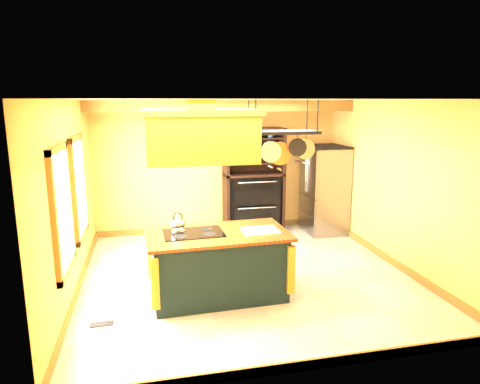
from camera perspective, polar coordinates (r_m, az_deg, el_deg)
name	(u,v)px	position (r m, az deg, el deg)	size (l,w,h in m)	color
floor	(246,275)	(6.84, 0.85, -11.04)	(5.00, 5.00, 0.00)	beige
ceiling	(247,100)	(6.29, 0.93, 12.21)	(5.00, 5.00, 0.00)	white
wall_back	(219,167)	(8.84, -2.88, 3.38)	(5.00, 0.02, 2.70)	#E3A753
wall_front	(308,245)	(4.12, 9.02, -6.96)	(5.00, 0.02, 2.70)	#E3A753
wall_left	(71,199)	(6.35, -21.65, -0.93)	(0.02, 5.00, 2.70)	#E3A753
wall_right	(396,184)	(7.41, 20.05, 0.96)	(0.02, 5.00, 2.70)	#E3A753
ceiling_beam	(225,106)	(7.95, -1.98, 11.39)	(5.00, 0.15, 0.20)	olive
window_near	(63,210)	(5.56, -22.58, -2.22)	(0.06, 1.06, 1.56)	olive
window_far	(79,187)	(6.91, -20.65, 0.58)	(0.06, 1.06, 1.56)	olive
kitchen_island	(218,264)	(6.02, -2.99, -9.53)	(1.97, 1.14, 1.11)	#13282B
range_hood	(201,135)	(5.59, -5.22, 7.63)	(1.50, 0.85, 0.80)	gold
pot_rack	(282,140)	(5.85, 5.66, 6.94)	(1.01, 0.47, 0.89)	black
refrigerator	(324,191)	(8.96, 11.17, 0.07)	(0.76, 0.90, 1.76)	gray
hutch	(253,192)	(8.85, 1.75, 0.06)	(1.22, 0.56, 2.15)	black
floor_register	(102,324)	(5.74, -17.93, -16.40)	(0.28, 0.12, 0.01)	black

